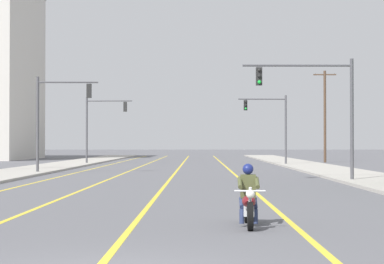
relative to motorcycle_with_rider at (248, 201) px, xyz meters
The scene contains 12 objects.
lane_stripe_center 38.94m from the motorcycle_with_rider, 94.00° to the left, with size 0.16×100.00×0.01m, color yellow.
lane_stripe_left 39.31m from the motorcycle_with_rider, 98.78° to the left, with size 0.16×100.00×0.01m, color yellow.
lane_stripe_right 38.86m from the motorcycle_with_rider, 88.41° to the left, with size 0.16×100.00×0.01m, color yellow.
lane_stripe_far_left 39.93m from the motorcycle_with_rider, 103.36° to the left, with size 0.16×100.00×0.01m, color yellow.
sidewalk_kerb_right 34.77m from the motorcycle_with_rider, 76.75° to the left, with size 4.40×110.00×0.14m, color #ADA89E.
sidewalk_kerb_left 36.21m from the motorcycle_with_rider, 110.82° to the left, with size 4.40×110.00×0.14m, color #ADA89E.
motorcycle_with_rider is the anchor object (origin of this frame).
traffic_signal_near_right 19.25m from the motorcycle_with_rider, 74.96° to the left, with size 5.58×0.44×6.20m.
traffic_signal_near_left 29.60m from the motorcycle_with_rider, 110.67° to the left, with size 3.94×0.41×6.20m.
traffic_signal_mid_right 44.81m from the motorcycle_with_rider, 83.14° to the left, with size 4.29×0.51×6.20m.
traffic_signal_mid_left 48.03m from the motorcycle_with_rider, 102.43° to the left, with size 4.29×0.41×6.20m.
utility_pole_right_far 54.72m from the motorcycle_with_rider, 77.69° to the left, with size 2.32×0.26×9.31m.
Camera 1 is at (1.29, -9.86, 1.94)m, focal length 63.94 mm.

